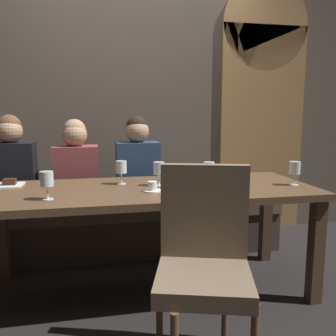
% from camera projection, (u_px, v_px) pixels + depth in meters
% --- Properties ---
extents(ground, '(9.00, 9.00, 0.00)m').
position_uv_depth(ground, '(150.00, 291.00, 2.48)').
color(ground, black).
extents(back_wall_tiled, '(6.00, 0.12, 3.00)m').
position_uv_depth(back_wall_tiled, '(130.00, 85.00, 3.43)').
color(back_wall_tiled, brown).
rests_on(back_wall_tiled, ground).
extents(arched_door, '(0.90, 0.05, 2.55)m').
position_uv_depth(arched_door, '(263.00, 100.00, 3.65)').
color(arched_door, olive).
rests_on(arched_door, ground).
extents(dining_table, '(2.20, 0.84, 0.74)m').
position_uv_depth(dining_table, '(150.00, 200.00, 2.38)').
color(dining_table, '#493422').
rests_on(dining_table, ground).
extents(banquette_bench, '(2.50, 0.44, 0.45)m').
position_uv_depth(banquette_bench, '(138.00, 228.00, 3.13)').
color(banquette_bench, '#40352A').
rests_on(banquette_bench, ground).
extents(chair_near_side, '(0.55, 0.55, 0.98)m').
position_uv_depth(chair_near_side, '(204.00, 253.00, 1.73)').
color(chair_near_side, brown).
rests_on(chair_near_side, ground).
extents(diner_redhead, '(0.36, 0.24, 0.77)m').
position_uv_depth(diner_redhead, '(12.00, 166.00, 2.81)').
color(diner_redhead, black).
rests_on(diner_redhead, banquette_bench).
extents(diner_bearded, '(0.36, 0.24, 0.73)m').
position_uv_depth(diner_bearded, '(76.00, 167.00, 2.91)').
color(diner_bearded, brown).
rests_on(diner_bearded, banquette_bench).
extents(diner_far_end, '(0.36, 0.24, 0.76)m').
position_uv_depth(diner_far_end, '(137.00, 163.00, 3.03)').
color(diner_far_end, navy).
rests_on(diner_far_end, banquette_bench).
extents(wine_glass_end_left, '(0.08, 0.08, 0.16)m').
position_uv_depth(wine_glass_end_left, '(121.00, 168.00, 2.46)').
color(wine_glass_end_left, silver).
rests_on(wine_glass_end_left, dining_table).
extents(wine_glass_end_right, '(0.08, 0.08, 0.16)m').
position_uv_depth(wine_glass_end_right, '(295.00, 169.00, 2.43)').
color(wine_glass_end_right, silver).
rests_on(wine_glass_end_right, dining_table).
extents(wine_glass_far_right, '(0.08, 0.08, 0.16)m').
position_uv_depth(wine_glass_far_right, '(209.00, 169.00, 2.41)').
color(wine_glass_far_right, silver).
rests_on(wine_glass_far_right, dining_table).
extents(wine_glass_center_back, '(0.08, 0.08, 0.16)m').
position_uv_depth(wine_glass_center_back, '(47.00, 180.00, 2.02)').
color(wine_glass_center_back, silver).
rests_on(wine_glass_center_back, dining_table).
extents(wine_glass_near_left, '(0.08, 0.08, 0.16)m').
position_uv_depth(wine_glass_near_left, '(159.00, 169.00, 2.41)').
color(wine_glass_near_left, silver).
rests_on(wine_glass_near_left, dining_table).
extents(espresso_cup, '(0.12, 0.12, 0.06)m').
position_uv_depth(espresso_cup, '(153.00, 187.00, 2.25)').
color(espresso_cup, white).
rests_on(espresso_cup, dining_table).
extents(dessert_plate, '(0.19, 0.19, 0.05)m').
position_uv_depth(dessert_plate, '(9.00, 184.00, 2.41)').
color(dessert_plate, white).
rests_on(dessert_plate, dining_table).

